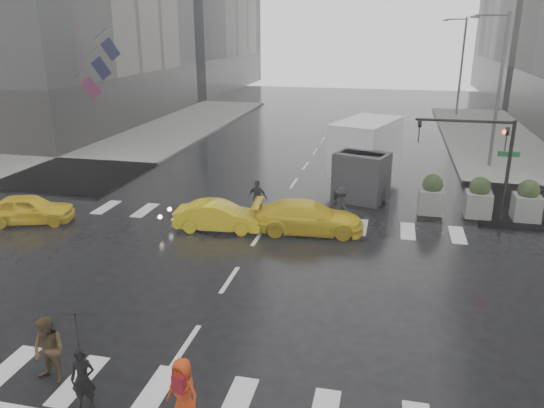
% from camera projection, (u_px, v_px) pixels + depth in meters
% --- Properties ---
extents(ground, '(120.00, 120.00, 0.00)m').
position_uv_depth(ground, '(230.00, 280.00, 18.04)').
color(ground, black).
rests_on(ground, ground).
extents(sidewalk_nw, '(35.00, 35.00, 0.15)m').
position_uv_depth(sidewalk_nw, '(43.00, 145.00, 38.28)').
color(sidewalk_nw, slate).
rests_on(sidewalk_nw, ground).
extents(road_markings, '(18.00, 48.00, 0.01)m').
position_uv_depth(road_markings, '(230.00, 280.00, 18.04)').
color(road_markings, silver).
rests_on(road_markings, ground).
extents(traffic_signal_pole, '(4.45, 0.42, 4.50)m').
position_uv_depth(traffic_signal_pole, '(486.00, 150.00, 22.53)').
color(traffic_signal_pole, black).
rests_on(traffic_signal_pole, ground).
extents(street_lamp_near, '(2.15, 0.22, 9.00)m').
position_uv_depth(street_lamp_near, '(497.00, 85.00, 30.83)').
color(street_lamp_near, '#59595B').
rests_on(street_lamp_near, ground).
extents(street_lamp_far, '(2.15, 0.22, 9.00)m').
position_uv_depth(street_lamp_far, '(460.00, 63.00, 49.31)').
color(street_lamp_far, '#59595B').
rests_on(street_lamp_far, ground).
extents(planter_west, '(1.10, 1.10, 1.80)m').
position_uv_depth(planter_west, '(432.00, 195.00, 23.84)').
color(planter_west, slate).
rests_on(planter_west, ground).
extents(planter_mid, '(1.10, 1.10, 1.80)m').
position_uv_depth(planter_mid, '(479.00, 198.00, 23.42)').
color(planter_mid, slate).
rests_on(planter_mid, ground).
extents(planter_east, '(1.10, 1.10, 1.80)m').
position_uv_depth(planter_east, '(527.00, 201.00, 23.00)').
color(planter_east, slate).
rests_on(planter_east, ground).
extents(flag_cluster, '(2.87, 3.06, 4.69)m').
position_uv_depth(flag_cluster, '(97.00, 65.00, 36.51)').
color(flag_cluster, '#59595B').
rests_on(flag_cluster, ground).
extents(pedestrian_black, '(1.15, 1.17, 2.43)m').
position_uv_depth(pedestrian_black, '(78.00, 343.00, 11.50)').
color(pedestrian_black, black).
rests_on(pedestrian_black, ground).
extents(pedestrian_brown, '(0.92, 0.77, 1.70)m').
position_uv_depth(pedestrian_brown, '(49.00, 350.00, 12.66)').
color(pedestrian_brown, '#4A341A').
rests_on(pedestrian_brown, ground).
extents(pedestrian_orange, '(0.89, 0.71, 1.60)m').
position_uv_depth(pedestrian_orange, '(183.00, 392.00, 11.27)').
color(pedestrian_orange, red).
rests_on(pedestrian_orange, ground).
extents(pedestrian_far_a, '(1.04, 0.76, 1.61)m').
position_uv_depth(pedestrian_far_a, '(258.00, 197.00, 24.09)').
color(pedestrian_far_a, black).
rests_on(pedestrian_far_a, ground).
extents(pedestrian_far_b, '(1.15, 1.21, 1.67)m').
position_uv_depth(pedestrian_far_b, '(342.00, 206.00, 22.92)').
color(pedestrian_far_b, black).
rests_on(pedestrian_far_b, ground).
extents(taxi_front, '(4.05, 2.59, 1.28)m').
position_uv_depth(taxi_front, '(29.00, 209.00, 23.07)').
color(taxi_front, yellow).
rests_on(taxi_front, ground).
extents(taxi_mid, '(3.82, 1.65, 1.22)m').
position_uv_depth(taxi_mid, '(219.00, 216.00, 22.28)').
color(taxi_mid, yellow).
rests_on(taxi_mid, ground).
extents(taxi_rear, '(4.21, 2.26, 1.33)m').
position_uv_depth(taxi_rear, '(308.00, 217.00, 22.01)').
color(taxi_rear, yellow).
rests_on(taxi_rear, ground).
extents(box_truck, '(2.46, 6.57, 3.49)m').
position_uv_depth(box_truck, '(365.00, 154.00, 27.61)').
color(box_truck, silver).
rests_on(box_truck, ground).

